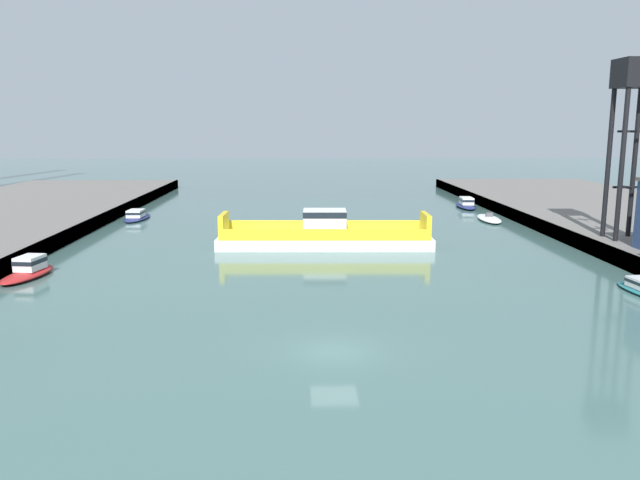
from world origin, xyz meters
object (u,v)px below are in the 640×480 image
(moored_boat_near_left, at_px, (137,216))
(moored_boat_near_right, at_px, (489,219))
(moored_boat_mid_right, at_px, (466,204))
(crane_tower, at_px, (634,101))
(chain_ferry, at_px, (325,235))
(moored_boat_far_right, at_px, (28,270))

(moored_boat_near_left, distance_m, moored_boat_near_right, 44.74)
(moored_boat_near_right, xyz_separation_m, moored_boat_mid_right, (0.36, 12.52, 0.31))
(crane_tower, bearing_deg, chain_ferry, 170.42)
(chain_ferry, relative_size, moored_boat_near_left, 2.68)
(moored_boat_near_right, height_order, moored_boat_mid_right, moored_boat_mid_right)
(moored_boat_far_right, bearing_deg, moored_boat_mid_right, 41.76)
(chain_ferry, distance_m, moored_boat_far_right, 26.76)
(moored_boat_near_left, height_order, moored_boat_mid_right, moored_boat_mid_right)
(chain_ferry, bearing_deg, moored_boat_far_right, -153.34)
(moored_boat_mid_right, xyz_separation_m, moored_boat_far_right, (-45.73, -40.83, 0.03))
(moored_boat_near_right, distance_m, moored_boat_mid_right, 12.53)
(moored_boat_mid_right, bearing_deg, moored_boat_near_right, -91.65)
(chain_ferry, xyz_separation_m, moored_boat_mid_right, (21.81, 28.82, -0.52))
(moored_boat_near_right, relative_size, moored_boat_mid_right, 0.93)
(moored_boat_far_right, xyz_separation_m, crane_tower, (51.40, 7.37, 13.39))
(moored_boat_near_left, relative_size, moored_boat_near_right, 1.01)
(moored_boat_near_right, xyz_separation_m, moored_boat_far_right, (-45.37, -28.31, 0.35))
(crane_tower, bearing_deg, moored_boat_mid_right, 99.62)
(crane_tower, bearing_deg, moored_boat_far_right, -171.84)
(moored_boat_far_right, bearing_deg, chain_ferry, 26.66)
(chain_ferry, distance_m, moored_boat_near_right, 26.96)
(moored_boat_far_right, bearing_deg, crane_tower, 8.16)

